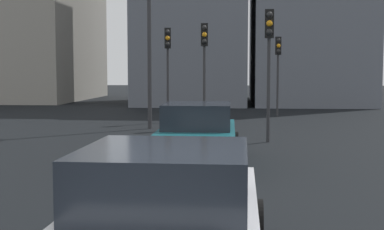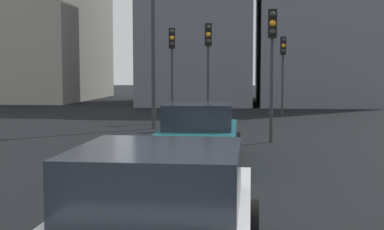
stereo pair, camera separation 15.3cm
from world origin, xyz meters
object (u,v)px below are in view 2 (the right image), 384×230
car_white_second (160,219)px  traffic_light_far_left (172,55)px  street_lamp_kerbside (153,9)px  traffic_light_near_left (283,59)px  traffic_light_near_right (208,53)px  traffic_light_far_right (272,47)px  car_teal_lead (199,134)px

car_white_second → traffic_light_far_left: traffic_light_far_left is taller
car_white_second → street_lamp_kerbside: 16.02m
traffic_light_near_left → traffic_light_near_right: 6.59m
traffic_light_near_left → street_lamp_kerbside: bearing=-44.8°
traffic_light_far_left → traffic_light_far_right: size_ratio=0.99×
car_teal_lead → traffic_light_near_left: 14.34m
traffic_light_near_left → traffic_light_far_right: size_ratio=0.94×
car_teal_lead → street_lamp_kerbside: 9.04m
car_teal_lead → street_lamp_kerbside: bearing=17.2°
traffic_light_far_right → street_lamp_kerbside: (3.71, 4.44, 1.67)m
car_teal_lead → traffic_light_near_left: size_ratio=1.10×
traffic_light_near_right → car_teal_lead: bearing=-1.7°
street_lamp_kerbside → traffic_light_near_left: bearing=-42.2°
traffic_light_far_left → street_lamp_kerbside: size_ratio=0.52×
car_teal_lead → car_white_second: car_white_second is taller
traffic_light_far_right → street_lamp_kerbside: 6.03m
traffic_light_near_right → traffic_light_far_right: size_ratio=0.99×
car_teal_lead → car_white_second: bearing=-178.9°
car_teal_lead → traffic_light_near_left: bearing=-12.9°
street_lamp_kerbside → car_teal_lead: bearing=-162.4°
traffic_light_near_left → car_white_second: bearing=-10.2°
traffic_light_far_left → street_lamp_kerbside: street_lamp_kerbside is taller
traffic_light_far_right → street_lamp_kerbside: size_ratio=0.52×
traffic_light_near_left → street_lamp_kerbside: (-6.10, 5.53, 1.83)m
traffic_light_near_left → traffic_light_far_right: (-9.81, 1.09, 0.16)m
traffic_light_far_left → traffic_light_far_right: (-6.26, -4.04, 0.03)m
traffic_light_near_left → traffic_light_far_right: traffic_light_far_right is taller
car_white_second → street_lamp_kerbside: size_ratio=0.52×
car_teal_lead → traffic_light_far_right: (4.03, -1.99, 2.31)m
traffic_light_near_right → traffic_light_far_right: (-4.16, -2.30, 0.03)m
car_teal_lead → car_white_second: size_ratio=1.04×
traffic_light_far_left → street_lamp_kerbside: bearing=-15.9°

